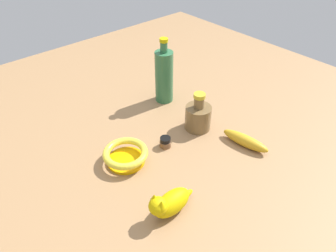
{
  "coord_description": "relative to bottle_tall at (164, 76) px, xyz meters",
  "views": [
    {
      "loc": [
        -0.54,
        -0.62,
        0.72
      ],
      "look_at": [
        0.0,
        0.0,
        0.08
      ],
      "focal_mm": 33.68,
      "sensor_mm": 36.0,
      "label": 1
    }
  ],
  "objects": [
    {
      "name": "ground",
      "position": [
        -0.18,
        -0.22,
        -0.11
      ],
      "size": [
        2.0,
        2.0,
        0.0
      ],
      "primitive_type": "plane",
      "color": "#936D47"
    },
    {
      "name": "bottle_tall",
      "position": [
        0.0,
        0.0,
        0.0
      ],
      "size": [
        0.07,
        0.07,
        0.27
      ],
      "color": "#2D643D",
      "rests_on": "ground"
    },
    {
      "name": "banana",
      "position": [
        0.02,
        -0.4,
        -0.09
      ],
      "size": [
        0.07,
        0.17,
        0.04
      ],
      "primitive_type": "ellipsoid",
      "rotation": [
        0.0,
        0.0,
        4.86
      ],
      "color": "gold",
      "rests_on": "ground"
    },
    {
      "name": "bowl",
      "position": [
        -0.33,
        -0.2,
        -0.08
      ],
      "size": [
        0.15,
        0.15,
        0.05
      ],
      "color": "#E3A406",
      "rests_on": "ground"
    },
    {
      "name": "bottle_short",
      "position": [
        -0.03,
        -0.22,
        -0.06
      ],
      "size": [
        0.09,
        0.09,
        0.15
      ],
      "color": "brown",
      "rests_on": "ground"
    },
    {
      "name": "nail_polish_jar",
      "position": [
        -0.19,
        -0.22,
        -0.09
      ],
      "size": [
        0.04,
        0.04,
        0.04
      ],
      "color": "brown",
      "rests_on": "ground"
    },
    {
      "name": "cat_figurine",
      "position": [
        -0.36,
        -0.44,
        -0.07
      ],
      "size": [
        0.16,
        0.06,
        0.09
      ],
      "color": "#CBAE06",
      "rests_on": "ground"
    }
  ]
}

